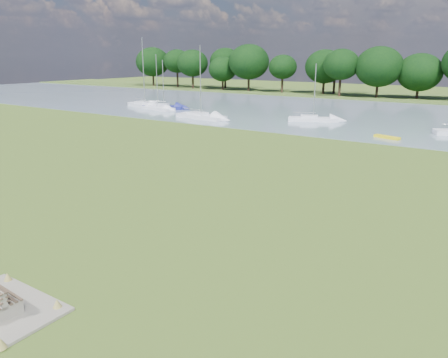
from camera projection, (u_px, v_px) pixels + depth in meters
The scene contains 10 objects.
ground at pixel (227, 200), 25.63m from camera, with size 220.00×220.00×0.00m, color brown.
river at pixel (397, 118), 59.19m from camera, with size 220.00×40.00×0.10m, color slate.
far_bank at pixel (435, 100), 83.16m from camera, with size 220.00×20.00×0.40m, color #4C6626.
kayak at pixel (387, 137), 44.24m from camera, with size 2.69×0.63×0.27m, color yellow.
tree_line at pixel (443, 67), 77.62m from camera, with size 145.14×8.57×10.38m.
sailboat_0 at pixel (313, 118), 55.60m from camera, with size 6.44×4.06×7.14m.
sailboat_1 at pixel (158, 107), 67.11m from camera, with size 6.18×2.40×8.26m.
sailboat_4 at pixel (145, 104), 70.68m from camera, with size 8.00×4.19×10.84m.
sailboat_6 at pixel (200, 115), 58.05m from camera, with size 7.58×2.78×9.40m.
sailboat_8 at pixel (164, 106), 68.64m from camera, with size 6.92×3.67×7.44m.
Camera 1 is at (13.39, -20.28, 8.23)m, focal length 35.00 mm.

